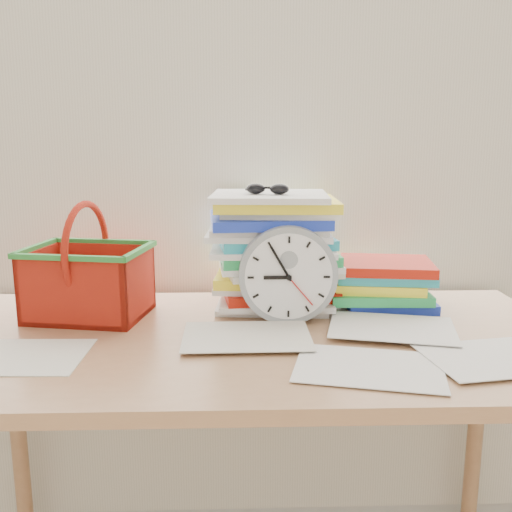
{
  "coord_description": "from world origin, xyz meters",
  "views": [
    {
      "loc": [
        -0.03,
        0.42,
        1.17
      ],
      "look_at": [
        0.01,
        1.6,
        0.93
      ],
      "focal_mm": 40.0,
      "sensor_mm": 36.0,
      "label": 1
    }
  ],
  "objects_px": {
    "book_stack": "(384,284)",
    "desk": "(252,367)",
    "basket": "(87,261)",
    "paper_stack": "(273,250)",
    "clock": "(288,274)"
  },
  "relations": [
    {
      "from": "book_stack",
      "to": "desk",
      "type": "bearing_deg",
      "value": -148.58
    },
    {
      "from": "book_stack",
      "to": "basket",
      "type": "distance_m",
      "value": 0.73
    },
    {
      "from": "paper_stack",
      "to": "clock",
      "type": "distance_m",
      "value": 0.14
    },
    {
      "from": "clock",
      "to": "paper_stack",
      "type": "bearing_deg",
      "value": 100.68
    },
    {
      "from": "clock",
      "to": "basket",
      "type": "height_order",
      "value": "basket"
    },
    {
      "from": "desk",
      "to": "basket",
      "type": "distance_m",
      "value": 0.46
    },
    {
      "from": "clock",
      "to": "basket",
      "type": "bearing_deg",
      "value": 173.12
    },
    {
      "from": "desk",
      "to": "clock",
      "type": "relative_size",
      "value": 6.18
    },
    {
      "from": "book_stack",
      "to": "basket",
      "type": "relative_size",
      "value": 1.01
    },
    {
      "from": "desk",
      "to": "book_stack",
      "type": "relative_size",
      "value": 5.1
    },
    {
      "from": "book_stack",
      "to": "basket",
      "type": "height_order",
      "value": "basket"
    },
    {
      "from": "clock",
      "to": "book_stack",
      "type": "bearing_deg",
      "value": 24.76
    },
    {
      "from": "clock",
      "to": "book_stack",
      "type": "height_order",
      "value": "clock"
    },
    {
      "from": "paper_stack",
      "to": "basket",
      "type": "relative_size",
      "value": 1.21
    },
    {
      "from": "basket",
      "to": "paper_stack",
      "type": "bearing_deg",
      "value": 20.68
    }
  ]
}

